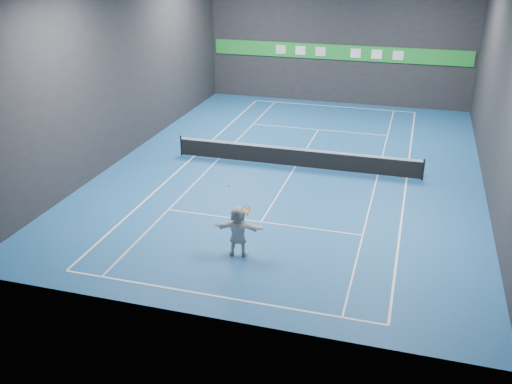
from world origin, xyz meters
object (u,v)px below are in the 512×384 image
(tennis_ball, at_px, (229,185))
(tennis_net, at_px, (296,157))
(tennis_racket, at_px, (246,211))
(player, at_px, (238,231))

(tennis_ball, relative_size, tennis_net, 0.01)
(tennis_ball, distance_m, tennis_racket, 1.11)
(tennis_net, bearing_deg, player, -90.60)
(tennis_net, bearing_deg, tennis_ball, -92.84)
(tennis_net, relative_size, tennis_racket, 15.76)
(player, distance_m, tennis_racket, 0.85)
(tennis_ball, height_order, tennis_net, tennis_ball)
(player, relative_size, tennis_ball, 26.12)
(tennis_ball, bearing_deg, tennis_net, 87.16)
(tennis_net, distance_m, tennis_racket, 9.17)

